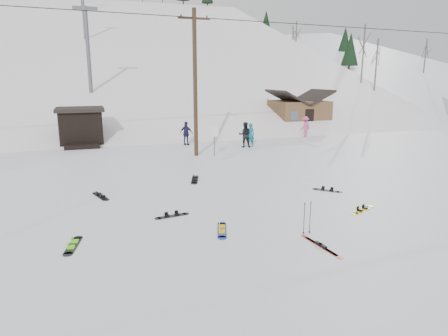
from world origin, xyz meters
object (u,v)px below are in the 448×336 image
object	(u,v)px
cabin	(299,113)
hero_snowboard	(222,230)
hero_skis	(321,246)
utility_pole	(195,82)

from	to	relation	value
cabin	hero_snowboard	xyz separation A→B (m)	(-15.54, -22.79, -1.45)
hero_skis	hero_snowboard	bearing A→B (deg)	132.29
utility_pole	hero_snowboard	distance (m)	13.85
hero_snowboard	hero_skis	xyz separation A→B (m)	(2.41, -2.16, -0.00)
hero_snowboard	utility_pole	bearing A→B (deg)	6.85
utility_pole	hero_skis	xyz separation A→B (m)	(-0.13, -14.96, -4.65)
utility_pole	cabin	world-z (taller)	utility_pole
utility_pole	hero_snowboard	size ratio (longest dim) A/B	6.04
utility_pole	hero_skis	size ratio (longest dim) A/B	4.84
cabin	hero_skis	world-z (taller)	cabin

